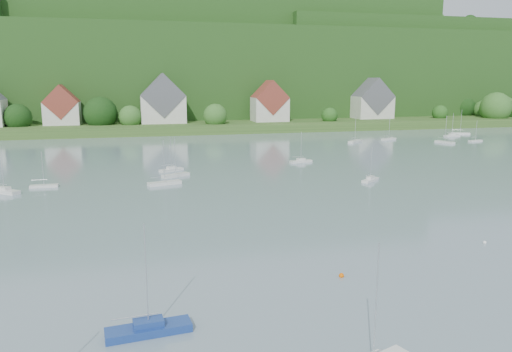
{
  "coord_description": "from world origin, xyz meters",
  "views": [
    {
      "loc": [
        -5.41,
        4.02,
        18.22
      ],
      "look_at": [
        12.16,
        75.0,
        4.0
      ],
      "focal_mm": 34.4,
      "sensor_mm": 36.0,
      "label": 1
    }
  ],
  "objects": [
    {
      "name": "far_shore_strip",
      "position": [
        0.0,
        200.0,
        1.5
      ],
      "size": [
        600.0,
        60.0,
        3.0
      ],
      "primitive_type": "cube",
      "color": "#2F511E",
      "rests_on": "ground"
    },
    {
      "name": "forested_ridge",
      "position": [
        0.39,
        268.57,
        22.89
      ],
      "size": [
        620.0,
        181.22,
        69.89
      ],
      "color": "#154114",
      "rests_on": "ground"
    },
    {
      "name": "village_building_1",
      "position": [
        -30.0,
        189.0,
        8.75
      ],
      "size": [
        12.0,
        9.36,
        14.0
      ],
      "color": "beige",
      "rests_on": "far_shore_strip"
    },
    {
      "name": "village_building_2",
      "position": [
        5.0,
        188.0,
        10.27
      ],
      "size": [
        16.0,
        11.44,
        18.0
      ],
      "color": "beige",
      "rests_on": "far_shore_strip"
    },
    {
      "name": "village_building_3",
      "position": [
        45.0,
        186.0,
        9.43
      ],
      "size": [
        13.0,
        10.4,
        15.5
      ],
      "color": "beige",
      "rests_on": "far_shore_strip"
    },
    {
      "name": "village_building_4",
      "position": [
        90.0,
        190.0,
        9.59
      ],
      "size": [
        15.0,
        10.4,
        16.5
      ],
      "color": "beige",
      "rests_on": "far_shore_strip"
    },
    {
      "name": "near_sailboat_1",
      "position": [
        -5.1,
        37.99,
        0.44
      ],
      "size": [
        6.35,
        2.35,
        8.38
      ],
      "rotation": [
        0.0,
        0.0,
        0.1
      ],
      "color": "navy",
      "rests_on": "ground"
    },
    {
      "name": "mooring_buoy_3",
      "position": [
        12.93,
        44.45,
        0.0
      ],
      "size": [
        0.49,
        0.49,
        0.49
      ],
      "primitive_type": "sphere",
      "color": "#EF5D00",
      "rests_on": "ground"
    },
    {
      "name": "mooring_buoy_4",
      "position": [
        32.76,
        49.55,
        0.0
      ],
      "size": [
        0.4,
        0.4,
        0.4
      ],
      "primitive_type": "sphere",
      "color": "white",
      "rests_on": "ground"
    },
    {
      "name": "far_sailboat_cluster",
      "position": [
        10.21,
        119.97,
        0.37
      ],
      "size": [
        194.84,
        70.71,
        8.71
      ],
      "color": "silver",
      "rests_on": "ground"
    }
  ]
}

